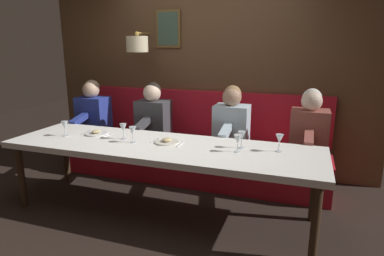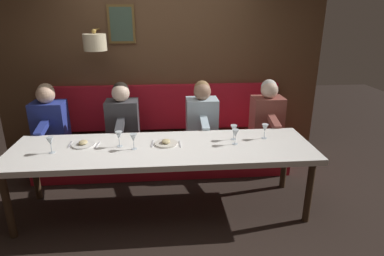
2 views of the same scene
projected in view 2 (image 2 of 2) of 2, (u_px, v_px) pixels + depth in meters
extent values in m
plane|color=black|center=(165.00, 208.00, 3.61)|extent=(12.00, 12.00, 0.00)
cube|color=white|center=(163.00, 150.00, 3.37)|extent=(0.90, 3.12, 0.06)
cylinder|color=#352416|center=(309.00, 192.00, 3.29)|extent=(0.07, 0.07, 0.68)
cylinder|color=#352416|center=(8.00, 206.00, 3.05)|extent=(0.07, 0.07, 0.68)
cylinder|color=#352416|center=(284.00, 162.00, 3.94)|extent=(0.07, 0.07, 0.68)
cylinder|color=#352416|center=(35.00, 172.00, 3.71)|extent=(0.07, 0.07, 0.68)
cube|color=red|center=(164.00, 156.00, 4.37)|extent=(0.52, 3.32, 0.45)
cube|color=brown|center=(161.00, 58.00, 4.51)|extent=(0.10, 4.52, 2.90)
cube|color=red|center=(162.00, 107.00, 4.65)|extent=(0.10, 3.32, 0.64)
cube|color=brown|center=(121.00, 24.00, 4.26)|extent=(0.04, 0.35, 0.49)
cube|color=#384C3D|center=(121.00, 24.00, 4.24)|extent=(0.01, 0.29, 0.43)
cylinder|color=#A37F38|center=(96.00, 30.00, 4.10)|extent=(0.35, 0.02, 0.02)
cylinder|color=beige|center=(95.00, 42.00, 3.98)|extent=(0.28, 0.28, 0.20)
sphere|color=#A37F38|center=(94.00, 31.00, 3.94)|extent=(0.06, 0.06, 0.06)
cube|color=#934C42|center=(267.00, 118.00, 4.31)|extent=(0.30, 0.40, 0.56)
sphere|color=beige|center=(269.00, 90.00, 4.16)|extent=(0.22, 0.22, 0.22)
sphere|color=silver|center=(269.00, 87.00, 4.18)|extent=(0.20, 0.20, 0.20)
cube|color=#934C42|center=(274.00, 122.00, 4.02)|extent=(0.33, 0.09, 0.14)
cube|color=silver|center=(202.00, 120.00, 4.24)|extent=(0.30, 0.40, 0.56)
sphere|color=#A37A60|center=(202.00, 91.00, 4.09)|extent=(0.22, 0.22, 0.22)
sphere|color=#937047|center=(202.00, 89.00, 4.11)|extent=(0.20, 0.20, 0.20)
cube|color=silver|center=(205.00, 124.00, 3.95)|extent=(0.33, 0.09, 0.14)
cube|color=#3D3D42|center=(123.00, 122.00, 4.16)|extent=(0.30, 0.40, 0.56)
sphere|color=beige|center=(121.00, 93.00, 4.01)|extent=(0.22, 0.22, 0.22)
sphere|color=black|center=(121.00, 90.00, 4.03)|extent=(0.20, 0.20, 0.20)
cube|color=#3D3D42|center=(120.00, 126.00, 3.87)|extent=(0.33, 0.09, 0.14)
cube|color=#283893|center=(50.00, 124.00, 4.08)|extent=(0.30, 0.40, 0.56)
sphere|color=#D1A889|center=(45.00, 95.00, 3.94)|extent=(0.22, 0.22, 0.22)
sphere|color=tan|center=(46.00, 92.00, 3.96)|extent=(0.20, 0.20, 0.20)
cube|color=#283893|center=(42.00, 129.00, 3.80)|extent=(0.33, 0.09, 0.14)
cylinder|color=white|center=(83.00, 145.00, 3.40)|extent=(0.24, 0.24, 0.01)
ellipsoid|color=#D1BC84|center=(83.00, 142.00, 3.39)|extent=(0.11, 0.09, 0.04)
cube|color=silver|center=(97.00, 145.00, 3.40)|extent=(0.17, 0.04, 0.01)
cube|color=silver|center=(70.00, 145.00, 3.41)|extent=(0.18, 0.03, 0.01)
cylinder|color=silver|center=(166.00, 143.00, 3.43)|extent=(0.24, 0.24, 0.01)
ellipsoid|color=#D1BC84|center=(166.00, 141.00, 3.42)|extent=(0.11, 0.09, 0.04)
cube|color=silver|center=(180.00, 144.00, 3.42)|extent=(0.17, 0.02, 0.01)
cube|color=silver|center=(152.00, 143.00, 3.44)|extent=(0.18, 0.02, 0.01)
cylinder|color=silver|center=(235.00, 144.00, 3.43)|extent=(0.06, 0.06, 0.00)
cylinder|color=silver|center=(235.00, 140.00, 3.42)|extent=(0.01, 0.01, 0.07)
cone|color=silver|center=(235.00, 133.00, 3.39)|extent=(0.07, 0.07, 0.08)
cylinder|color=silver|center=(120.00, 146.00, 3.37)|extent=(0.06, 0.06, 0.00)
cylinder|color=silver|center=(119.00, 143.00, 3.36)|extent=(0.01, 0.01, 0.07)
cone|color=silver|center=(119.00, 135.00, 3.33)|extent=(0.07, 0.07, 0.08)
cylinder|color=silver|center=(233.00, 139.00, 3.56)|extent=(0.06, 0.06, 0.00)
cylinder|color=silver|center=(233.00, 136.00, 3.55)|extent=(0.01, 0.01, 0.07)
cone|color=silver|center=(234.00, 129.00, 3.52)|extent=(0.07, 0.07, 0.08)
cylinder|color=silver|center=(264.00, 138.00, 3.59)|extent=(0.06, 0.06, 0.00)
cylinder|color=silver|center=(264.00, 135.00, 3.57)|extent=(0.01, 0.01, 0.07)
cone|color=silver|center=(265.00, 128.00, 3.55)|extent=(0.07, 0.07, 0.08)
cylinder|color=silver|center=(52.00, 153.00, 3.22)|extent=(0.06, 0.06, 0.00)
cylinder|color=silver|center=(51.00, 149.00, 3.21)|extent=(0.01, 0.01, 0.07)
cone|color=silver|center=(50.00, 141.00, 3.18)|extent=(0.07, 0.07, 0.08)
cylinder|color=silver|center=(134.00, 149.00, 3.31)|extent=(0.06, 0.06, 0.00)
cylinder|color=silver|center=(134.00, 145.00, 3.29)|extent=(0.01, 0.01, 0.07)
cone|color=silver|center=(133.00, 138.00, 3.27)|extent=(0.07, 0.07, 0.08)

